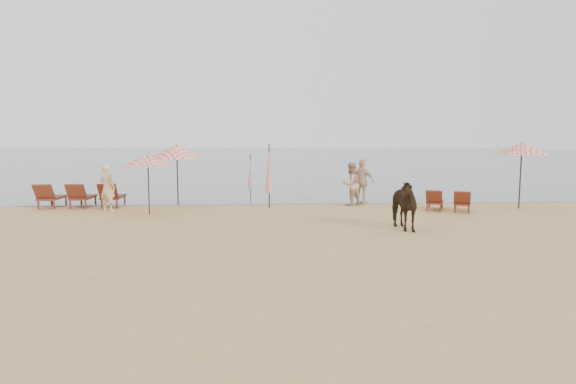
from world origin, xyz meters
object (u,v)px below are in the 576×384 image
umbrella_open_right (522,149)px  lounger_cluster_left (81,196)px  lounger_cluster_right (448,201)px  cow (400,204)px  beachgoer_right_a (351,184)px  umbrella_open_left_a (148,160)px  umbrella_closed_right (269,169)px  umbrella_open_left_b (177,150)px  beachgoer_left (107,187)px  beachgoer_right_b (362,182)px  umbrella_closed_left (251,172)px

umbrella_open_right → lounger_cluster_left: bearing=167.4°
lounger_cluster_right → cow: 4.75m
beachgoer_right_a → lounger_cluster_right: bearing=118.4°
lounger_cluster_right → umbrella_open_left_a: umbrella_open_left_a is taller
umbrella_closed_right → cow: (4.02, -4.98, -0.83)m
umbrella_open_left_b → beachgoer_right_a: bearing=14.0°
umbrella_open_right → beachgoer_left: umbrella_open_right is taller
umbrella_open_left_a → beachgoer_right_b: bearing=4.0°
beachgoer_right_b → lounger_cluster_right: bearing=-178.8°
lounger_cluster_right → umbrella_closed_left: (-7.86, 4.39, 0.90)m
umbrella_closed_left → umbrella_closed_right: umbrella_closed_right is taller
beachgoer_left → umbrella_open_left_b: bearing=-125.6°
cow → beachgoer_right_b: (0.05, 5.92, 0.20)m
lounger_cluster_left → umbrella_open_right: 18.20m
umbrella_open_left_a → beachgoer_right_b: size_ratio=1.15×
umbrella_open_left_a → umbrella_open_right: bearing=-8.5°
umbrella_open_left_a → umbrella_closed_left: bearing=38.8°
beachgoer_right_a → beachgoer_left: bearing=-28.3°
lounger_cluster_left → lounger_cluster_right: (14.84, -1.88, -0.08)m
lounger_cluster_left → umbrella_closed_right: 7.91m
umbrella_closed_left → beachgoer_right_a: size_ratio=1.15×
cow → umbrella_closed_left: bearing=113.9°
lounger_cluster_left → umbrella_closed_left: umbrella_closed_left is taller
umbrella_open_left_a → beachgoer_right_a: bearing=2.1°
lounger_cluster_left → beachgoer_left: size_ratio=1.76×
lounger_cluster_right → umbrella_closed_left: size_ratio=1.00×
lounger_cluster_left → cow: cow is taller
umbrella_open_right → umbrella_open_left_a: bearing=174.1°
cow → umbrella_open_right: bearing=27.2°
umbrella_closed_right → cow: bearing=-51.1°
lounger_cluster_left → umbrella_closed_left: (6.98, 2.51, 0.82)m
umbrella_closed_left → beachgoer_right_a: 5.04m
umbrella_closed_left → cow: 9.40m
umbrella_closed_left → beachgoer_right_b: 5.35m
lounger_cluster_right → umbrella_closed_right: size_ratio=0.81×
umbrella_open_left_b → beachgoer_left: size_ratio=1.45×
lounger_cluster_left → beachgoer_right_b: 11.90m
beachgoer_left → beachgoer_right_b: beachgoer_right_b is taller
umbrella_open_left_a → umbrella_closed_left: 5.87m
lounger_cluster_right → umbrella_open_left_a: 11.72m
lounger_cluster_left → umbrella_open_right: size_ratio=1.22×
umbrella_open_right → beachgoer_right_a: bearing=161.1°
umbrella_open_right → umbrella_closed_right: (-10.24, 0.72, -0.82)m
umbrella_closed_left → beachgoer_right_b: size_ratio=1.08×
lounger_cluster_right → umbrella_open_left_a: size_ratio=0.94×
beachgoer_left → cow: bearing=179.8°
umbrella_open_left_a → umbrella_open_left_b: size_ratio=0.83×
umbrella_open_left_b → umbrella_closed_right: 4.09m
umbrella_closed_right → beachgoer_left: 6.44m
lounger_cluster_left → umbrella_closed_left: bearing=16.9°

